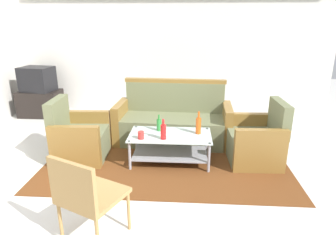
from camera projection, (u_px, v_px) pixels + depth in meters
ground_plane at (153, 186)px, 3.46m from camera, size 14.00×14.00×0.00m
wall_back at (169, 41)px, 5.88m from camera, size 6.52×0.19×2.80m
rug at (167, 158)px, 4.15m from camera, size 3.28×2.09×0.01m
couch at (173, 123)px, 4.67m from camera, size 1.83×0.82×0.96m
armchair_left at (80, 138)px, 4.11m from camera, size 0.73×0.79×0.85m
armchair_right at (256, 142)px, 4.00m from camera, size 0.73×0.78×0.85m
coffee_table at (170, 144)px, 3.97m from camera, size 1.10×0.60×0.40m
bottle_orange at (198, 125)px, 3.92m from camera, size 0.07×0.07×0.31m
bottle_red at (163, 131)px, 3.75m from camera, size 0.07×0.07×0.27m
bottle_green at (159, 125)px, 4.04m from camera, size 0.06×0.06×0.23m
cup at (141, 135)px, 3.77m from camera, size 0.08×0.08×0.10m
tv_stand at (41, 103)px, 5.95m from camera, size 0.80×0.50×0.52m
television at (37, 79)px, 5.80m from camera, size 0.67×0.54×0.48m
wicker_chair at (85, 193)px, 2.44m from camera, size 0.64×0.64×0.84m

